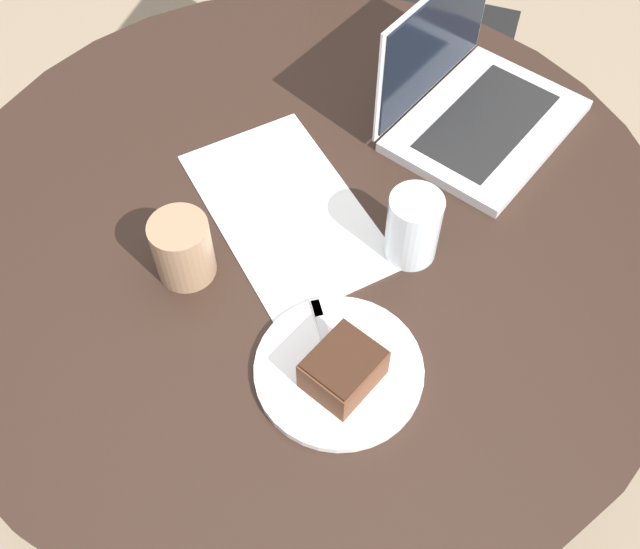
% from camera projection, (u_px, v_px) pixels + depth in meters
% --- Properties ---
extents(ground_plane, '(12.00, 12.00, 0.00)m').
position_uv_depth(ground_plane, '(309.00, 419.00, 1.75)').
color(ground_plane, gray).
extents(dining_table, '(1.15, 1.15, 0.75)m').
position_uv_depth(dining_table, '(305.00, 274.00, 1.26)').
color(dining_table, black).
rests_on(dining_table, ground_plane).
extents(chair, '(0.57, 0.57, 0.94)m').
position_uv_depth(chair, '(392.00, 29.00, 1.81)').
color(chair, black).
rests_on(chair, ground_plane).
extents(paper_document, '(0.41, 0.32, 0.00)m').
position_uv_depth(paper_document, '(286.00, 209.00, 1.14)').
color(paper_document, white).
rests_on(paper_document, dining_table).
extents(plate, '(0.22, 0.22, 0.01)m').
position_uv_depth(plate, '(339.00, 370.00, 0.98)').
color(plate, white).
rests_on(plate, dining_table).
extents(cake_slice, '(0.12, 0.12, 0.06)m').
position_uv_depth(cake_slice, '(343.00, 369.00, 0.95)').
color(cake_slice, brown).
rests_on(cake_slice, plate).
extents(fork, '(0.17, 0.04, 0.00)m').
position_uv_depth(fork, '(330.00, 341.00, 1.00)').
color(fork, silver).
rests_on(fork, plate).
extents(coffee_glass, '(0.08, 0.08, 0.10)m').
position_uv_depth(coffee_glass, '(183.00, 249.00, 1.04)').
color(coffee_glass, '#997556').
rests_on(coffee_glass, dining_table).
extents(water_glass, '(0.08, 0.08, 0.11)m').
position_uv_depth(water_glass, '(413.00, 227.00, 1.05)').
color(water_glass, silver).
rests_on(water_glass, dining_table).
extents(laptop, '(0.38, 0.39, 0.23)m').
position_uv_depth(laptop, '(473.00, 103.00, 1.22)').
color(laptop, silver).
rests_on(laptop, dining_table).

